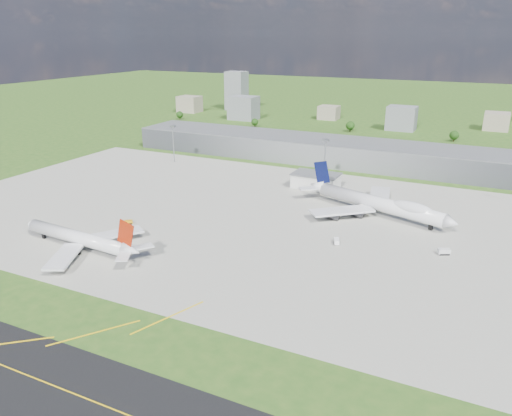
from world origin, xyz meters
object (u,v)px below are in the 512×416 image
at_px(airliner_blue_quad, 379,204).
at_px(van_white_far, 444,252).
at_px(tug_yellow, 129,222).
at_px(van_white_near, 337,242).
at_px(airliner_red_twin, 81,239).

height_order(airliner_blue_quad, van_white_far, airliner_blue_quad).
relative_size(tug_yellow, van_white_near, 0.84).
relative_size(airliner_red_twin, airliner_blue_quad, 0.82).
relative_size(van_white_near, van_white_far, 0.93).
bearing_deg(van_white_near, airliner_red_twin, 97.58).
xyz_separation_m(airliner_red_twin, van_white_far, (137.06, 60.70, -3.57)).
xyz_separation_m(tug_yellow, van_white_near, (96.01, 19.93, 0.25)).
bearing_deg(airliner_red_twin, tug_yellow, -82.76).
relative_size(airliner_red_twin, van_white_far, 12.26).
height_order(van_white_near, van_white_far, van_white_far).
bearing_deg(van_white_far, van_white_near, 165.00).
relative_size(tug_yellow, van_white_far, 0.78).
bearing_deg(airliner_blue_quad, tug_yellow, -128.98).
height_order(airliner_blue_quad, tug_yellow, airliner_blue_quad).
relative_size(airliner_blue_quad, van_white_far, 14.93).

